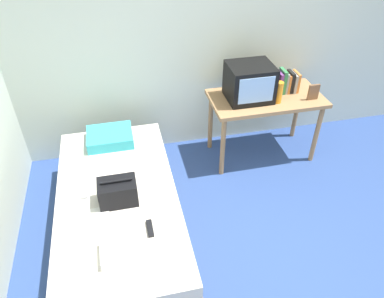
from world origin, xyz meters
TOP-DOWN VIEW (x-y plane):
  - ground_plane at (0.00, 0.00)m, footprint 8.00×8.00m
  - wall_back at (0.00, 2.00)m, footprint 5.20×0.10m
  - bed at (-1.03, 0.71)m, footprint 1.00×2.00m
  - desk at (0.57, 1.54)m, footprint 1.16×0.60m
  - tv at (0.37, 1.55)m, footprint 0.44×0.39m
  - water_bottle at (0.63, 1.41)m, footprint 0.08×0.08m
  - book_row at (0.81, 1.61)m, footprint 0.22×0.17m
  - picture_frame at (1.00, 1.39)m, footprint 0.11×0.02m
  - pillow at (-1.04, 1.46)m, footprint 0.43×0.35m
  - handbag at (-1.02, 0.63)m, footprint 0.30×0.20m
  - magazine at (-1.21, 0.44)m, footprint 0.21×0.29m
  - remote_dark at (-0.82, 0.29)m, footprint 0.04×0.16m
  - remote_silver at (-1.29, 0.78)m, footprint 0.04×0.14m
  - folded_towel at (-1.03, 0.11)m, footprint 0.28×0.22m

SIDE VIEW (x-z plane):
  - ground_plane at x=0.00m, z-range 0.00..0.00m
  - bed at x=-1.03m, z-range 0.00..0.48m
  - magazine at x=-1.21m, z-range 0.48..0.49m
  - remote_dark at x=-0.82m, z-range 0.48..0.50m
  - remote_silver at x=-1.29m, z-range 0.48..0.50m
  - folded_towel at x=-1.03m, z-range 0.48..0.55m
  - pillow at x=-1.04m, z-range 0.48..0.59m
  - handbag at x=-1.02m, z-range 0.47..0.69m
  - desk at x=0.57m, z-range 0.27..1.01m
  - picture_frame at x=1.00m, z-range 0.73..0.90m
  - book_row at x=0.81m, z-range 0.72..0.97m
  - water_bottle at x=0.63m, z-range 0.73..0.95m
  - tv at x=0.37m, z-range 0.73..1.09m
  - wall_back at x=0.00m, z-range 0.00..2.60m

